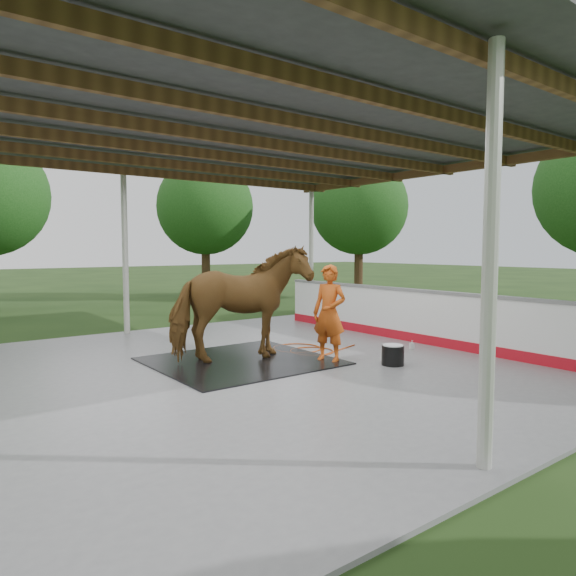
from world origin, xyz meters
TOP-DOWN VIEW (x-y plane):
  - ground at (0.00, 0.00)m, footprint 100.00×100.00m
  - concrete_slab at (0.00, 0.00)m, footprint 12.00×10.00m
  - pavilion_structure at (0.00, -0.00)m, footprint 12.60×10.60m
  - dasher_board at (4.60, 0.00)m, footprint 0.16×8.00m
  - tree_belt at (0.30, 0.90)m, footprint 28.00×28.00m
  - rubber_mat at (0.55, 0.45)m, footprint 3.00×2.81m
  - horse at (0.55, 0.45)m, footprint 2.61×1.57m
  - handler at (1.84, -0.47)m, footprint 0.61×0.74m
  - wash_bucket at (2.52, -1.37)m, footprint 0.39×0.39m
  - soap_bottle_a at (2.59, -1.09)m, footprint 0.18×0.18m
  - soap_bottle_b at (3.89, -0.66)m, footprint 0.11×0.11m
  - hose_coil at (2.10, 0.57)m, footprint 1.67×1.36m

SIDE VIEW (x-z plane):
  - ground at x=0.00m, z-range 0.00..0.00m
  - concrete_slab at x=0.00m, z-range 0.00..0.05m
  - rubber_mat at x=0.55m, z-range 0.05..0.07m
  - hose_coil at x=2.10m, z-range 0.05..0.07m
  - soap_bottle_b at x=3.89m, z-range 0.05..0.23m
  - soap_bottle_a at x=2.59m, z-range 0.05..0.38m
  - wash_bucket at x=2.52m, z-range 0.05..0.41m
  - dasher_board at x=4.60m, z-range 0.02..1.17m
  - handler at x=1.84m, z-range 0.05..1.79m
  - horse at x=0.55m, z-range 0.07..2.14m
  - tree_belt at x=0.30m, z-range 0.89..6.69m
  - pavilion_structure at x=0.00m, z-range 1.94..5.99m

